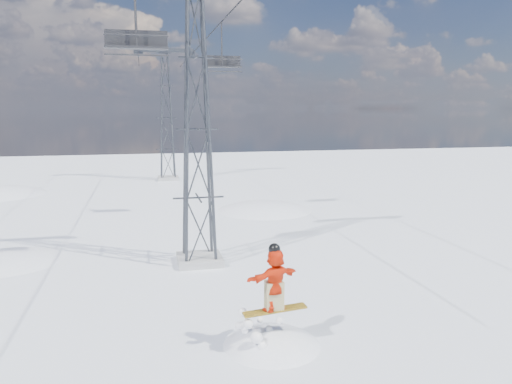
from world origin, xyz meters
TOP-DOWN VIEW (x-y plane):
  - ground at (0.00, 0.00)m, footprint 120.00×120.00m
  - snow_terrain at (-4.77, 21.24)m, footprint 39.00×37.00m
  - lift_tower_near at (0.80, 8.00)m, footprint 5.20×1.80m
  - lift_tower_far at (0.80, 33.00)m, footprint 5.20×1.80m
  - haul_cables at (0.80, 19.50)m, footprint 4.46×51.00m
  - lift_chair_near at (-1.40, 6.91)m, footprint 2.20×0.63m
  - lift_chair_mid at (3.00, 15.54)m, footprint 2.11×0.61m

SIDE VIEW (x-z plane):
  - snow_terrain at x=-4.77m, z-range -20.59..1.41m
  - ground at x=0.00m, z-range 0.00..0.00m
  - lift_tower_near at x=0.80m, z-range -0.24..11.18m
  - lift_tower_far at x=0.80m, z-range -0.24..11.18m
  - lift_chair_near at x=-1.40m, z-range 7.30..10.03m
  - lift_chair_mid at x=3.00m, z-range 7.45..10.06m
  - haul_cables at x=0.80m, z-range 10.82..10.88m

